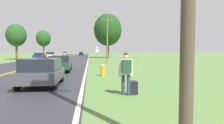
{
  "coord_description": "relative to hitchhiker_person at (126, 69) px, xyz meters",
  "views": [
    {
      "loc": [
        6.73,
        -4.08,
        1.86
      ],
      "look_at": [
        8.27,
        9.84,
        1.09
      ],
      "focal_mm": 32.0,
      "sensor_mm": 36.0,
      "label": 1
    }
  ],
  "objects": [
    {
      "name": "hitchhiker_person",
      "position": [
        0.0,
        0.0,
        0.0
      ],
      "size": [
        0.61,
        0.43,
        1.8
      ],
      "rotation": [
        0.0,
        0.0,
        1.61
      ],
      "color": "navy",
      "rests_on": "ground"
    },
    {
      "name": "suitcase",
      "position": [
        0.32,
        0.03,
        -0.81
      ],
      "size": [
        0.37,
        0.17,
        0.62
      ],
      "rotation": [
        0.0,
        0.0,
        1.61
      ],
      "color": "black",
      "rests_on": "ground"
    },
    {
      "name": "fire_hydrant",
      "position": [
        -0.56,
        6.52,
        -0.64
      ],
      "size": [
        0.49,
        0.33,
        0.9
      ],
      "color": "gold",
      "rests_on": "ground"
    },
    {
      "name": "traffic_sign",
      "position": [
        -0.35,
        23.51,
        0.98
      ],
      "size": [
        0.6,
        0.1,
        2.75
      ],
      "color": "gray",
      "rests_on": "ground"
    },
    {
      "name": "utility_pole_midground",
      "position": [
        1.16,
        22.52,
        2.68
      ],
      "size": [
        1.8,
        0.24,
        7.27
      ],
      "color": "brown",
      "rests_on": "ground"
    },
    {
      "name": "tree_left_verge",
      "position": [
        -17.87,
        65.03,
        5.25
      ],
      "size": [
        5.05,
        5.05,
        9.28
      ],
      "color": "brown",
      "rests_on": "ground"
    },
    {
      "name": "tree_behind_sign",
      "position": [
        -17.41,
        37.41,
        4.19
      ],
      "size": [
        4.26,
        4.26,
        7.76
      ],
      "color": "brown",
      "rests_on": "ground"
    },
    {
      "name": "tree_mid_treeline",
      "position": [
        3.31,
        45.73,
        6.44
      ],
      "size": [
        7.49,
        7.49,
        11.87
      ],
      "color": "brown",
      "rests_on": "ground"
    },
    {
      "name": "car_dark_grey_hatchback_nearest",
      "position": [
        -4.05,
        2.77,
        -0.31
      ],
      "size": [
        1.99,
        3.84,
        1.46
      ],
      "rotation": [
        0.0,
        0.0,
        -1.56
      ],
      "color": "black",
      "rests_on": "ground"
    },
    {
      "name": "car_dark_green_sedan_approaching",
      "position": [
        -4.22,
        10.54,
        -0.34
      ],
      "size": [
        2.1,
        4.83,
        1.43
      ],
      "rotation": [
        0.0,
        0.0,
        -1.53
      ],
      "color": "black",
      "rests_on": "ground"
    },
    {
      "name": "car_dark_blue_sedan_mid_near",
      "position": [
        -12.15,
        35.85,
        -0.34
      ],
      "size": [
        1.95,
        4.37,
        1.47
      ],
      "rotation": [
        0.0,
        0.0,
        1.57
      ],
      "color": "black",
      "rests_on": "ground"
    },
    {
      "name": "car_white_hatchback_mid_far",
      "position": [
        -12.31,
        47.83,
        -0.26
      ],
      "size": [
        1.85,
        3.48,
        1.57
      ],
      "rotation": [
        0.0,
        0.0,
        1.56
      ],
      "color": "black",
      "rests_on": "ground"
    },
    {
      "name": "car_black_sedan_receding",
      "position": [
        -5.09,
        76.25,
        -0.34
      ],
      "size": [
        1.9,
        4.25,
        1.46
      ],
      "rotation": [
        0.0,
        0.0,
        -1.56
      ],
      "color": "black",
      "rests_on": "ground"
    },
    {
      "name": "car_champagne_sedan_distant",
      "position": [
        -13.02,
        85.59,
        -0.29
      ],
      "size": [
        1.71,
        4.38,
        1.57
      ],
      "rotation": [
        0.0,
        0.0,
        1.57
      ],
      "color": "black",
      "rests_on": "ground"
    }
  ]
}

